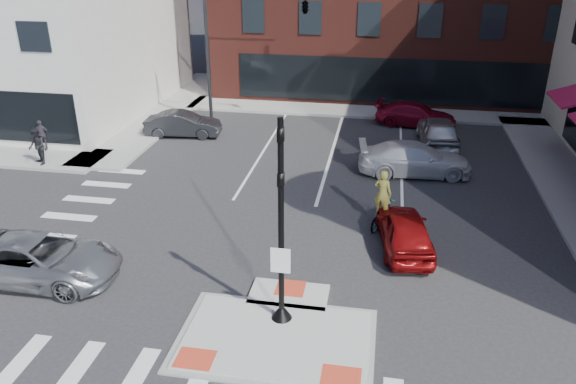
% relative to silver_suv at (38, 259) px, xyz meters
% --- Properties ---
extents(ground, '(120.00, 120.00, 0.00)m').
position_rel_silver_suv_xyz_m(ground, '(8.08, -1.21, -0.74)').
color(ground, '#28282B').
rests_on(ground, ground).
extents(refuge_island, '(5.40, 4.65, 0.13)m').
position_rel_silver_suv_xyz_m(refuge_island, '(8.08, -1.47, -0.69)').
color(refuge_island, gray).
rests_on(refuge_island, ground).
extents(sidewalk_nw, '(23.50, 20.50, 0.15)m').
position_rel_silver_suv_xyz_m(sidewalk_nw, '(-8.68, 14.07, -0.66)').
color(sidewalk_nw, gray).
rests_on(sidewalk_nw, ground).
extents(sidewalk_n, '(26.00, 3.00, 0.15)m').
position_rel_silver_suv_xyz_m(sidewalk_n, '(11.08, 20.79, -0.66)').
color(sidewalk_n, gray).
rests_on(sidewalk_n, ground).
extents(signal_pole, '(0.60, 0.60, 5.98)m').
position_rel_silver_suv_xyz_m(signal_pole, '(8.08, -0.82, 1.62)').
color(signal_pole, black).
rests_on(signal_pole, refuge_island).
extents(mast_arm_signal, '(6.10, 2.24, 8.00)m').
position_rel_silver_suv_xyz_m(mast_arm_signal, '(4.61, 16.79, 5.47)').
color(mast_arm_signal, black).
rests_on(mast_arm_signal, ground).
extents(silver_suv, '(5.34, 2.53, 1.47)m').
position_rel_silver_suv_xyz_m(silver_suv, '(0.00, 0.00, 0.00)').
color(silver_suv, '#9D9FA4').
rests_on(silver_suv, ground).
extents(red_sedan, '(2.25, 4.32, 1.40)m').
position_rel_silver_suv_xyz_m(red_sedan, '(11.58, 4.01, -0.03)').
color(red_sedan, maroon).
rests_on(red_sedan, ground).
extents(white_pickup, '(5.36, 2.66, 1.50)m').
position_rel_silver_suv_xyz_m(white_pickup, '(12.12, 11.04, 0.01)').
color(white_pickup, silver).
rests_on(white_pickup, ground).
extents(bg_car_dark, '(4.26, 1.92, 1.36)m').
position_rel_silver_suv_xyz_m(bg_car_dark, '(-0.29, 14.37, -0.06)').
color(bg_car_dark, '#222327').
rests_on(bg_car_dark, ground).
extents(bg_car_silver, '(2.12, 4.79, 1.60)m').
position_rel_silver_suv_xyz_m(bg_car_silver, '(13.44, 15.12, 0.07)').
color(bg_car_silver, '#B1B4B8').
rests_on(bg_car_silver, ground).
extents(bg_car_red, '(4.83, 2.51, 1.34)m').
position_rel_silver_suv_xyz_m(bg_car_red, '(12.38, 18.48, -0.07)').
color(bg_car_red, maroon).
rests_on(bg_car_red, ground).
extents(cyclist, '(1.27, 1.95, 2.30)m').
position_rel_silver_suv_xyz_m(cyclist, '(10.74, 5.56, 0.04)').
color(cyclist, '#3F3F44').
rests_on(cyclist, ground).
extents(pedestrian_a, '(1.10, 1.09, 1.80)m').
position_rel_silver_suv_xyz_m(pedestrian_a, '(-5.50, 8.79, 0.31)').
color(pedestrian_a, black).
rests_on(pedestrian_a, sidewalk_nw).
extents(pedestrian_b, '(0.99, 0.62, 1.57)m').
position_rel_silver_suv_xyz_m(pedestrian_b, '(-6.45, 10.67, 0.20)').
color(pedestrian_b, '#352F3A').
rests_on(pedestrian_b, sidewalk_nw).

